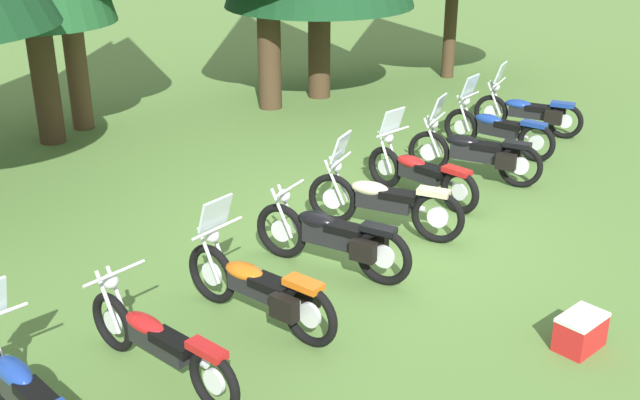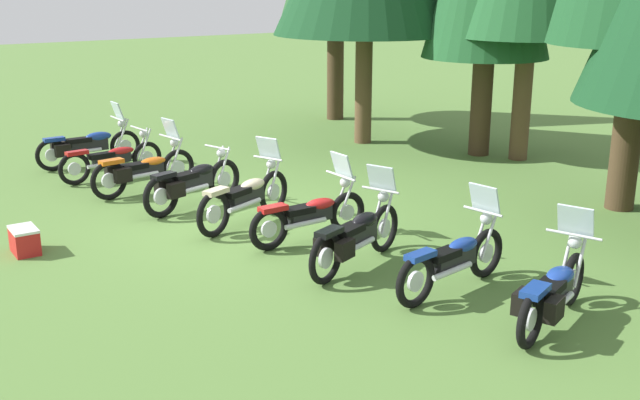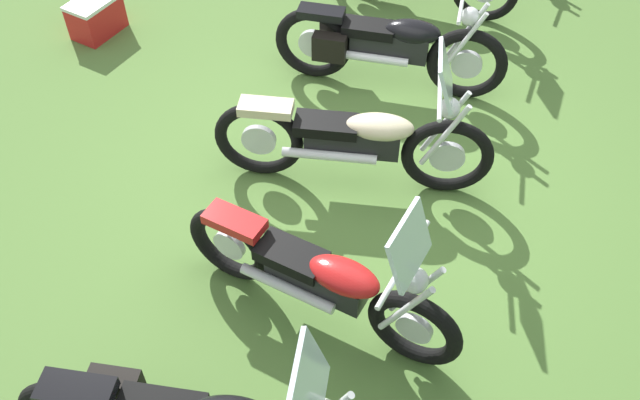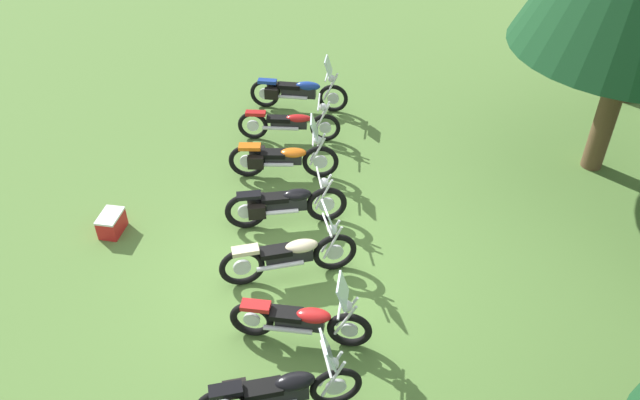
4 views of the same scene
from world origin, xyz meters
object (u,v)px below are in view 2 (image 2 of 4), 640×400
(motorcycle_4, at_px, (246,196))
(motorcycle_5, at_px, (311,214))
(motorcycle_3, at_px, (192,183))
(motorcycle_0, at_px, (88,145))
(motorcycle_1, at_px, (112,159))
(picnic_cooler, at_px, (25,240))
(motorcycle_6, at_px, (356,235))
(motorcycle_2, at_px, (143,169))
(motorcycle_7, at_px, (455,258))
(motorcycle_8, at_px, (553,290))

(motorcycle_4, distance_m, motorcycle_5, 1.41)
(motorcycle_3, height_order, motorcycle_5, motorcycle_5)
(motorcycle_0, relative_size, motorcycle_1, 1.04)
(motorcycle_5, bearing_deg, motorcycle_0, 99.99)
(motorcycle_3, distance_m, picnic_cooler, 3.19)
(motorcycle_3, relative_size, motorcycle_5, 1.00)
(motorcycle_4, distance_m, motorcycle_6, 2.67)
(picnic_cooler, bearing_deg, motorcycle_5, 64.34)
(motorcycle_2, height_order, motorcycle_7, motorcycle_2)
(motorcycle_3, relative_size, motorcycle_7, 1.00)
(motorcycle_7, bearing_deg, motorcycle_2, 94.58)
(motorcycle_1, xyz_separation_m, motorcycle_8, (9.67, 2.14, 0.03))
(motorcycle_1, xyz_separation_m, motorcycle_5, (5.52, 1.37, 0.03))
(motorcycle_0, height_order, motorcycle_5, motorcycle_0)
(motorcycle_2, distance_m, motorcycle_8, 8.51)
(motorcycle_0, height_order, picnic_cooler, motorcycle_0)
(motorcycle_0, xyz_separation_m, motorcycle_8, (11.03, 2.24, -0.02))
(motorcycle_1, relative_size, picnic_cooler, 4.09)
(motorcycle_3, distance_m, motorcycle_7, 5.54)
(motorcycle_4, bearing_deg, motorcycle_3, 83.46)
(picnic_cooler, bearing_deg, motorcycle_0, 153.67)
(motorcycle_4, relative_size, motorcycle_6, 1.02)
(motorcycle_1, height_order, motorcycle_8, motorcycle_8)
(motorcycle_3, xyz_separation_m, motorcycle_7, (5.37, 1.37, -0.02))
(motorcycle_8, bearing_deg, motorcycle_5, 79.24)
(motorcycle_0, relative_size, motorcycle_3, 1.07)
(motorcycle_0, xyz_separation_m, motorcycle_7, (9.60, 1.99, -0.01))
(motorcycle_6, xyz_separation_m, motorcycle_8, (2.84, 0.85, -0.04))
(motorcycle_0, bearing_deg, motorcycle_3, -83.84)
(motorcycle_6, height_order, motorcycle_8, motorcycle_6)
(motorcycle_6, relative_size, motorcycle_8, 1.06)
(motorcycle_2, bearing_deg, motorcycle_7, -84.91)
(motorcycle_3, relative_size, picnic_cooler, 3.94)
(motorcycle_0, xyz_separation_m, motorcycle_5, (6.88, 1.46, -0.03))
(motorcycle_4, relative_size, motorcycle_5, 1.01)
(motorcycle_3, relative_size, motorcycle_8, 1.08)
(motorcycle_3, height_order, motorcycle_8, motorcycle_8)
(motorcycle_1, distance_m, motorcycle_7, 8.46)
(motorcycle_0, relative_size, picnic_cooler, 4.23)
(picnic_cooler, bearing_deg, motorcycle_8, 37.97)
(motorcycle_1, height_order, motorcycle_5, motorcycle_5)
(motorcycle_4, relative_size, motorcycle_7, 1.00)
(motorcycle_3, bearing_deg, motorcycle_7, -93.38)
(motorcycle_0, bearing_deg, motorcycle_1, -87.93)
(motorcycle_2, xyz_separation_m, motorcycle_6, (5.44, 1.16, 0.02))
(motorcycle_1, relative_size, motorcycle_7, 1.04)
(motorcycle_4, distance_m, picnic_cooler, 3.54)
(motorcycle_7, bearing_deg, motorcycle_0, 91.96)
(picnic_cooler, bearing_deg, motorcycle_3, 103.80)
(motorcycle_0, distance_m, motorcycle_4, 5.64)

